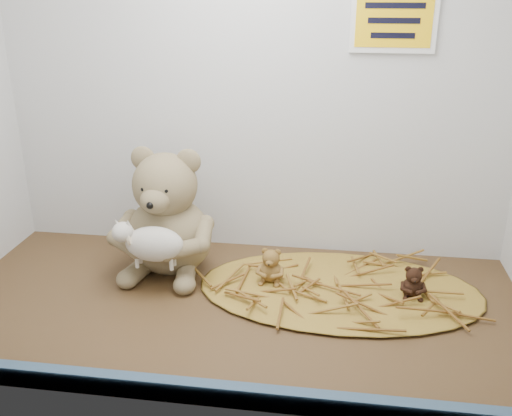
# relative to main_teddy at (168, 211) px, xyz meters

# --- Properties ---
(alcove_shell) EXTENTS (1.20, 0.60, 0.90)m
(alcove_shell) POSITION_rel_main_teddy_xyz_m (0.18, -0.05, 0.30)
(alcove_shell) COLOR #402616
(alcove_shell) RESTS_ON ground
(front_rail) EXTENTS (1.19, 0.02, 0.04)m
(front_rail) POSITION_rel_main_teddy_xyz_m (0.18, -0.43, -0.13)
(front_rail) COLOR #3B5A72
(front_rail) RESTS_ON shelf_floor
(straw_bed) EXTENTS (0.61, 0.36, 0.01)m
(straw_bed) POSITION_rel_main_teddy_xyz_m (0.39, -0.05, -0.14)
(straw_bed) COLOR brown
(straw_bed) RESTS_ON shelf_floor
(main_teddy) EXTENTS (0.25, 0.26, 0.29)m
(main_teddy) POSITION_rel_main_teddy_xyz_m (0.00, 0.00, 0.00)
(main_teddy) COLOR #857752
(main_teddy) RESTS_ON shelf_floor
(toy_lamb) EXTENTS (0.16, 0.10, 0.11)m
(toy_lamb) POSITION_rel_main_teddy_xyz_m (0.00, -0.10, -0.03)
(toy_lamb) COLOR beige
(toy_lamb) RESTS_ON main_teddy
(mini_teddy_tan) EXTENTS (0.07, 0.07, 0.08)m
(mini_teddy_tan) POSITION_rel_main_teddy_xyz_m (0.24, -0.04, -0.10)
(mini_teddy_tan) COLOR brown
(mini_teddy_tan) RESTS_ON straw_bed
(mini_teddy_brown) EXTENTS (0.06, 0.06, 0.07)m
(mini_teddy_brown) POSITION_rel_main_teddy_xyz_m (0.54, -0.06, -0.10)
(mini_teddy_brown) COLOR black
(mini_teddy_brown) RESTS_ON straw_bed
(wall_sign) EXTENTS (0.16, 0.01, 0.11)m
(wall_sign) POSITION_rel_main_teddy_xyz_m (0.48, 0.15, 0.40)
(wall_sign) COLOR #DEA90B
(wall_sign) RESTS_ON back_wall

